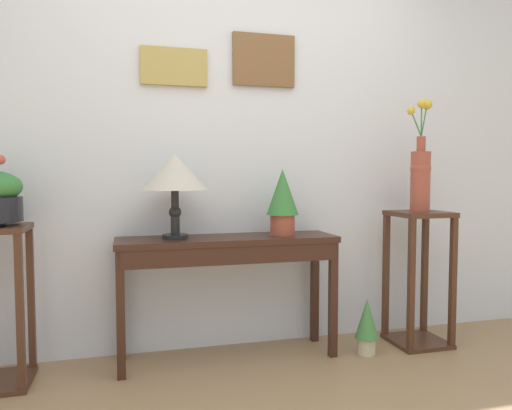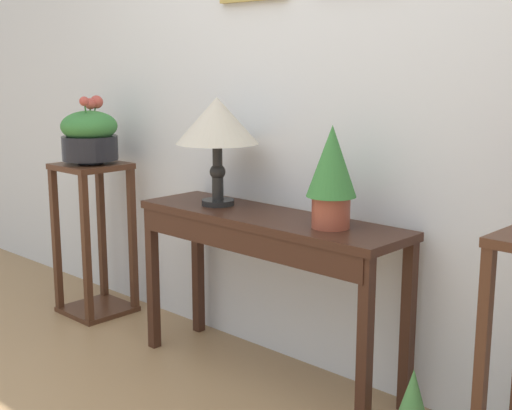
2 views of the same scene
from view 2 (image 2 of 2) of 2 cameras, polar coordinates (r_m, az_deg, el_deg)
The scene contains 6 objects.
back_wall_with_art at distance 3.03m, azimuth 5.49°, elevation 12.31°, with size 9.00×0.13×2.80m.
console_table at distance 2.95m, azimuth 0.64°, elevation -2.93°, with size 1.28×0.35×0.73m.
table_lamp at distance 3.10m, azimuth -3.20°, elevation 6.66°, with size 0.37×0.37×0.48m.
potted_plant_on_console at distance 2.68m, azimuth 6.21°, elevation 2.72°, with size 0.19×0.19×0.40m.
pedestal_stand_left at distance 3.90m, azimuth -13.08°, elevation -2.74°, with size 0.34×0.34×0.83m.
planter_bowl_wide_left at distance 3.81m, azimuth -13.45°, elevation 5.59°, with size 0.30×0.30×0.36m.
Camera 2 is at (1.87, -0.88, 1.35)m, focal length 48.91 mm.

